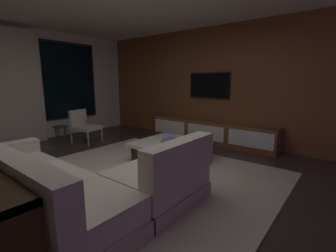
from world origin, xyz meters
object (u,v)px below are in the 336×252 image
at_px(sectional_couch, 75,187).
at_px(accent_chair_near_window, 83,124).
at_px(side_stool, 60,130).
at_px(book_stack_on_coffee_table, 169,140).
at_px(coffee_table, 170,151).
at_px(media_console, 211,133).
at_px(mounted_tv, 209,85).

height_order(sectional_couch, accent_chair_near_window, sectional_couch).
bearing_deg(sectional_couch, side_stool, 65.28).
relative_size(sectional_couch, book_stack_on_coffee_table, 10.10).
relative_size(coffee_table, accent_chair_near_window, 1.49).
bearing_deg(media_console, accent_chair_near_window, 127.10).
bearing_deg(accent_chair_near_window, media_console, -52.90).
distance_m(sectional_couch, coffee_table, 2.02).
xyz_separation_m(side_stool, mounted_tv, (2.55, -2.31, 0.98)).
distance_m(accent_chair_near_window, mounted_tv, 3.14).
height_order(book_stack_on_coffee_table, media_console, media_console).
xyz_separation_m(side_stool, media_console, (2.37, -2.51, -0.12)).
distance_m(sectional_couch, mounted_tv, 3.98).
height_order(accent_chair_near_window, media_console, accent_chair_near_window).
bearing_deg(book_stack_on_coffee_table, media_console, 0.39).
distance_m(sectional_couch, accent_chair_near_window, 3.21).
xyz_separation_m(book_stack_on_coffee_table, media_console, (1.64, 0.01, -0.14)).
height_order(book_stack_on_coffee_table, side_stool, side_stool).
bearing_deg(book_stack_on_coffee_table, coffee_table, -27.82).
relative_size(side_stool, mounted_tv, 0.45).
bearing_deg(mounted_tv, coffee_table, -173.15).
height_order(coffee_table, book_stack_on_coffee_table, book_stack_on_coffee_table).
relative_size(sectional_couch, accent_chair_near_window, 3.21).
xyz_separation_m(accent_chair_near_window, media_console, (1.84, -2.43, -0.18)).
bearing_deg(side_stool, media_console, -46.63).
height_order(media_console, mounted_tv, mounted_tv).
distance_m(book_stack_on_coffee_table, accent_chair_near_window, 2.45).
xyz_separation_m(coffee_table, side_stool, (-0.75, 2.53, 0.19)).
distance_m(coffee_table, mounted_tv, 2.16).
bearing_deg(mounted_tv, book_stack_on_coffee_table, -173.43).
bearing_deg(mounted_tv, sectional_couch, -173.60).
distance_m(coffee_table, side_stool, 2.64).
distance_m(coffee_table, accent_chair_near_window, 2.47).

